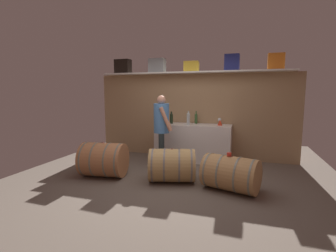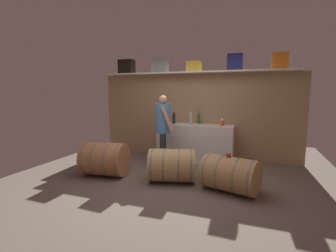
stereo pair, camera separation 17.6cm
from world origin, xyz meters
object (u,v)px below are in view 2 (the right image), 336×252
(toolcase_black, at_px, (127,67))
(wine_glass, at_px, (222,120))
(toolcase_navy, at_px, (235,62))
(wine_bottle_green, at_px, (199,118))
(toolcase_grey, at_px, (160,66))
(wine_bottle_clear, at_px, (191,118))
(red_funnel, at_px, (222,123))
(tasting_cup, at_px, (228,155))
(winemaker_pouring, at_px, (163,124))
(wine_bottle_dark, at_px, (174,118))
(work_cabinet, at_px, (195,143))
(wine_barrel_near, at_px, (230,174))
(toolcase_yellow, at_px, (194,67))
(wine_barrel_flank, at_px, (105,159))
(toolcase_orange, at_px, (280,61))
(wine_barrel_far, at_px, (172,165))

(toolcase_black, distance_m, wine_glass, 2.75)
(toolcase_navy, bearing_deg, wine_bottle_green, -176.32)
(toolcase_navy, xyz_separation_m, wine_bottle_green, (-0.78, -0.02, -1.25))
(toolcase_grey, bearing_deg, wine_bottle_clear, -16.53)
(red_funnel, distance_m, tasting_cup, 1.68)
(red_funnel, bearing_deg, winemaker_pouring, -147.33)
(wine_bottle_dark, relative_size, wine_bottle_green, 0.96)
(work_cabinet, distance_m, wine_barrel_near, 1.87)
(toolcase_black, bearing_deg, wine_glass, 1.03)
(toolcase_yellow, bearing_deg, wine_bottle_green, -9.49)
(toolcase_yellow, bearing_deg, toolcase_grey, 177.16)
(wine_glass, distance_m, red_funnel, 0.16)
(wine_bottle_clear, bearing_deg, wine_glass, 22.43)
(wine_bottle_green, bearing_deg, wine_barrel_flank, -127.98)
(toolcase_orange, bearing_deg, wine_barrel_near, -111.55)
(work_cabinet, bearing_deg, toolcase_black, 173.77)
(toolcase_grey, xyz_separation_m, wine_barrel_near, (1.89, -1.81, -1.93))
(wine_bottle_green, height_order, tasting_cup, wine_bottle_green)
(wine_bottle_dark, distance_m, wine_barrel_far, 1.72)
(work_cabinet, height_order, wine_barrel_flank, work_cabinet)
(winemaker_pouring, bearing_deg, wine_barrel_far, 13.19)
(tasting_cup, bearing_deg, toolcase_black, 146.85)
(wine_barrel_flank, bearing_deg, wine_barrel_far, -2.25)
(wine_bottle_clear, relative_size, red_funnel, 2.47)
(toolcase_black, height_order, wine_barrel_far, toolcase_black)
(toolcase_yellow, distance_m, tasting_cup, 2.60)
(wine_bottle_dark, distance_m, wine_glass, 1.11)
(work_cabinet, relative_size, wine_barrel_near, 1.77)
(toolcase_navy, relative_size, wine_bottle_green, 1.21)
(wine_barrel_far, bearing_deg, wine_bottle_dark, 91.75)
(toolcase_grey, relative_size, work_cabinet, 0.23)
(wine_bottle_green, xyz_separation_m, winemaker_pouring, (-0.55, -0.89, -0.04))
(toolcase_yellow, bearing_deg, work_cabinet, -65.54)
(toolcase_black, height_order, wine_bottle_clear, toolcase_black)
(toolcase_black, height_order, winemaker_pouring, toolcase_black)
(toolcase_navy, distance_m, tasting_cup, 2.44)
(wine_bottle_green, xyz_separation_m, tasting_cup, (0.89, -1.80, -0.38))
(toolcase_orange, distance_m, wine_bottle_clear, 2.20)
(red_funnel, relative_size, winemaker_pouring, 0.08)
(toolcase_orange, bearing_deg, work_cabinet, -172.02)
(toolcase_navy, bearing_deg, winemaker_pouring, -143.11)
(toolcase_yellow, distance_m, wine_glass, 1.39)
(wine_barrel_far, xyz_separation_m, winemaker_pouring, (-0.46, 0.79, 0.63))
(toolcase_orange, bearing_deg, wine_glass, -177.04)
(wine_bottle_dark, distance_m, winemaker_pouring, 0.72)
(wine_glass, distance_m, wine_barrel_near, 1.93)
(toolcase_grey, relative_size, wine_bottle_green, 1.31)
(wine_bottle_dark, distance_m, wine_barrel_flank, 1.94)
(toolcase_yellow, distance_m, wine_bottle_green, 1.20)
(wine_barrel_near, bearing_deg, red_funnel, 118.68)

